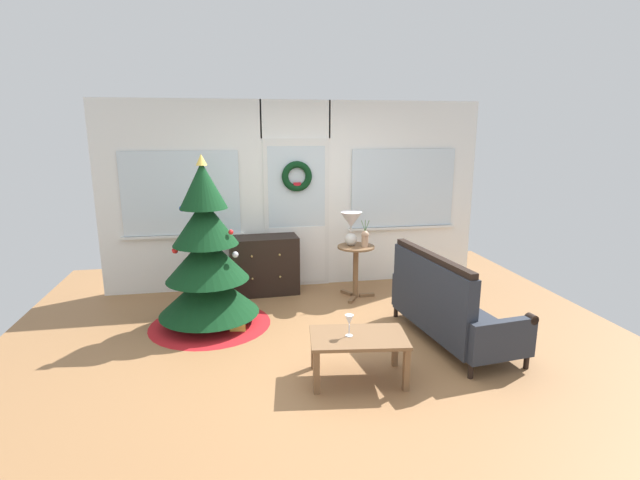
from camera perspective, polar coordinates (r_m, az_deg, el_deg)
ground_plane at (r=4.95m, az=0.60°, el=-12.83°), size 6.76×6.76×0.00m
back_wall_with_door at (r=6.56m, az=-2.87°, el=5.40°), size 5.20×0.19×2.55m
christmas_tree at (r=5.41m, az=-13.39°, el=-3.19°), size 1.37×1.37×1.92m
dresser_cabinet at (r=6.42m, az=-6.72°, el=-3.01°), size 0.92×0.48×0.78m
settee_sofa at (r=5.12m, az=14.89°, el=-7.78°), size 0.89×1.68×0.96m
side_table at (r=6.19m, az=4.32°, el=-2.55°), size 0.50×0.48×0.70m
table_lamp at (r=6.10m, az=3.76°, el=1.94°), size 0.28×0.28×0.44m
flower_vase at (r=6.08m, az=5.43°, el=0.25°), size 0.11×0.10×0.35m
coffee_table at (r=4.27m, az=4.63°, el=-12.14°), size 0.90×0.62×0.41m
wine_glass at (r=4.17m, az=3.54°, el=-9.66°), size 0.08×0.08×0.20m
gift_box at (r=5.35m, az=-9.89°, el=-9.96°), size 0.17×0.15×0.17m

